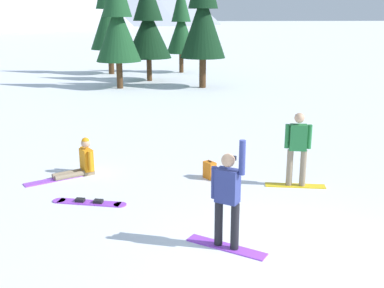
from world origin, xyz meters
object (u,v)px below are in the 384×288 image
at_px(pine_tree_leaning, 109,12).
at_px(pine_tree_tall, 181,24).
at_px(snowboarder_foreground, 227,197).
at_px(snowboarder_background, 80,162).
at_px(snowboarder_midground, 298,148).
at_px(backpack_orange, 210,170).
at_px(pine_tree_short, 148,23).
at_px(pine_tree_slender, 203,12).
at_px(pine_tree_broad, 117,20).
at_px(loose_snowboard_far_spare, 89,202).

bearing_deg(pine_tree_leaning, pine_tree_tall, 2.25).
height_order(snowboarder_foreground, snowboarder_background, snowboarder_foreground).
relative_size(snowboarder_midground, backpack_orange, 3.87).
height_order(snowboarder_midground, snowboarder_background, snowboarder_midground).
relative_size(pine_tree_short, pine_tree_leaning, 0.83).
relative_size(backpack_orange, pine_tree_slender, 0.06).
distance_m(snowboarder_foreground, pine_tree_broad, 19.90).
bearing_deg(backpack_orange, pine_tree_broad, 99.41).
xyz_separation_m(snowboarder_background, pine_tree_short, (2.49, 18.23, 3.25)).
bearing_deg(pine_tree_short, pine_tree_leaning, 122.55).
height_order(backpack_orange, pine_tree_broad, pine_tree_broad).
bearing_deg(loose_snowboard_far_spare, backpack_orange, 23.61).
height_order(loose_snowboard_far_spare, pine_tree_short, pine_tree_short).
bearing_deg(pine_tree_broad, snowboarder_foreground, -83.24).
bearing_deg(backpack_orange, pine_tree_leaning, 98.41).
distance_m(backpack_orange, pine_tree_tall, 23.43).
xyz_separation_m(pine_tree_short, pine_tree_tall, (2.52, 4.23, -0.11)).
distance_m(snowboarder_foreground, pine_tree_slender, 19.65).
bearing_deg(snowboarder_midground, pine_tree_short, 98.08).
bearing_deg(pine_tree_slender, backpack_orange, -97.84).
distance_m(snowboarder_foreground, pine_tree_tall, 27.02).
bearing_deg(backpack_orange, snowboarder_midground, -22.69).
bearing_deg(pine_tree_short, pine_tree_tall, 59.26).
distance_m(loose_snowboard_far_spare, pine_tree_tall, 25.10).
bearing_deg(snowboarder_foreground, pine_tree_short, 91.28).
bearing_deg(pine_tree_short, loose_snowboard_far_spare, -95.99).
bearing_deg(pine_tree_short, pine_tree_slender, -48.80).
xyz_separation_m(loose_snowboard_far_spare, pine_tree_tall, (4.64, 24.43, 3.45)).
relative_size(snowboarder_foreground, backpack_orange, 4.32).
relative_size(backpack_orange, pine_tree_leaning, 0.06).
bearing_deg(loose_snowboard_far_spare, pine_tree_slender, 73.20).
distance_m(pine_tree_broad, pine_tree_tall, 8.47).
xyz_separation_m(snowboarder_foreground, pine_tree_broad, (-2.32, 19.56, 2.84)).
relative_size(snowboarder_foreground, pine_tree_slender, 0.26).
distance_m(pine_tree_leaning, pine_tree_slender, 9.25).
relative_size(loose_snowboard_far_spare, backpack_orange, 3.65).
bearing_deg(snowboarder_background, pine_tree_slender, 69.85).
bearing_deg(pine_tree_slender, pine_tree_tall, 93.30).
bearing_deg(pine_tree_leaning, snowboarder_background, -89.79).
height_order(pine_tree_short, pine_tree_leaning, pine_tree_leaning).
bearing_deg(backpack_orange, pine_tree_short, 92.48).
xyz_separation_m(snowboarder_background, pine_tree_broad, (0.68, 15.19, 3.46)).
distance_m(snowboarder_midground, pine_tree_short, 20.11).
bearing_deg(pine_tree_tall, pine_tree_broad, -120.78).
relative_size(pine_tree_leaning, pine_tree_slender, 1.02).
relative_size(snowboarder_foreground, pine_tree_broad, 0.29).
relative_size(snowboarder_foreground, pine_tree_leaning, 0.26).
relative_size(snowboarder_background, pine_tree_leaning, 0.22).
relative_size(snowboarder_foreground, pine_tree_tall, 0.32).
height_order(snowboarder_midground, backpack_orange, snowboarder_midground).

